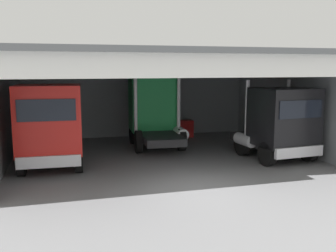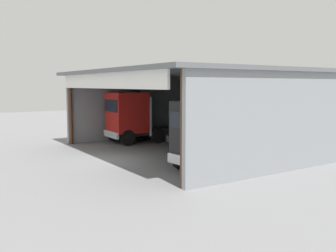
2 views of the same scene
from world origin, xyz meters
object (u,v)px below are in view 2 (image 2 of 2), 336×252
Objects in this scene: truck_red_center_bay at (130,117)px; tool_cart at (269,143)px; truck_green_center_right_bay at (219,118)px; truck_black_left_bay at (208,135)px; oil_drum at (266,142)px.

truck_red_center_bay is 4.84× the size of tool_cart.
truck_green_center_right_bay is at bearing -143.69° from truck_red_center_bay.
truck_red_center_bay is at bearing -10.60° from truck_black_left_bay.
tool_cart is (7.54, 5.52, -1.31)m from truck_red_center_bay.
truck_green_center_right_bay is 5.20× the size of oil_drum.
truck_black_left_bay is (9.80, -1.08, -0.10)m from truck_red_center_bay.
truck_black_left_bay is at bearing -71.18° from tool_cart.
truck_black_left_bay is at bearing -41.86° from truck_green_center_right_bay.
truck_red_center_bay is 9.21m from oil_drum.
truck_green_center_right_bay is 3.22m from oil_drum.
tool_cart is at bearing -75.46° from truck_black_left_bay.
tool_cart is (0.41, -0.15, 0.03)m from oil_drum.
truck_black_left_bay reaches higher than oil_drum.
truck_green_center_right_bay reaches higher than truck_black_left_bay.
tool_cart is at bearing -19.94° from oil_drum.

